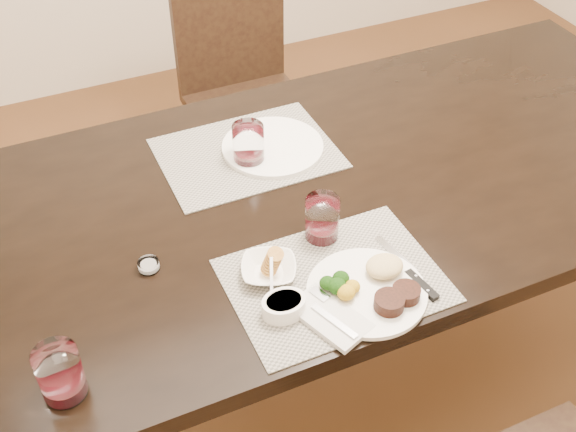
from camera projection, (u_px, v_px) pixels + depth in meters
name	position (u px, v px, depth m)	size (l,w,h in m)	color
ground_plane	(352.00, 351.00, 2.37)	(4.50, 4.50, 0.00)	#4E3019
dining_table	(367.00, 195.00, 1.93)	(2.00, 1.00, 0.75)	black
chair_far	(242.00, 83.00, 2.68)	(0.42, 0.42, 0.90)	black
placemat_near	(334.00, 280.00, 1.58)	(0.46, 0.34, 0.00)	gray
placemat_far	(247.00, 153.00, 1.93)	(0.46, 0.34, 0.00)	gray
dinner_plate	(373.00, 288.00, 1.54)	(0.26, 0.26, 0.05)	white
napkin_fork	(330.00, 317.00, 1.49)	(0.15, 0.19, 0.02)	silver
steak_knife	(415.00, 277.00, 1.58)	(0.04, 0.23, 0.01)	silver
cracker_bowl	(269.00, 269.00, 1.58)	(0.16, 0.16, 0.05)	white
sauce_ramekin	(284.00, 305.00, 1.50)	(0.10, 0.14, 0.08)	white
wine_glass_near	(322.00, 220.00, 1.66)	(0.08, 0.08, 0.11)	white
far_plate	(273.00, 147.00, 1.94)	(0.27, 0.27, 0.01)	white
wine_glass_far	(248.00, 146.00, 1.87)	(0.08, 0.08, 0.11)	white
wine_glass_side	(61.00, 375.00, 1.33)	(0.08, 0.08, 0.12)	white
salt_cellar	(149.00, 266.00, 1.60)	(0.05, 0.05, 0.02)	white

